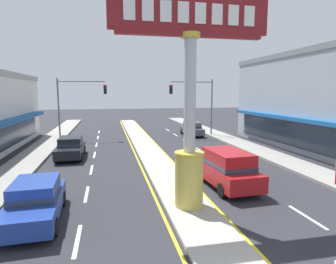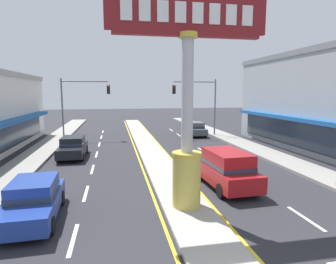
# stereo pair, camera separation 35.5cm
# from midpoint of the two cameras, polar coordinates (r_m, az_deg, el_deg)

# --- Properties ---
(median_strip) EXTENTS (1.98, 52.00, 0.14)m
(median_strip) POSITION_cam_midpoint_polar(r_m,az_deg,el_deg) (23.14, -2.96, -3.90)
(median_strip) COLOR #A39E93
(median_strip) RESTS_ON ground
(sidewalk_left) EXTENTS (2.32, 60.00, 0.18)m
(sidewalk_left) POSITION_cam_midpoint_polar(r_m,az_deg,el_deg) (21.75, -25.79, -5.41)
(sidewalk_left) COLOR gray
(sidewalk_left) RESTS_ON ground
(sidewalk_right) EXTENTS (2.32, 60.00, 0.18)m
(sidewalk_right) POSITION_cam_midpoint_polar(r_m,az_deg,el_deg) (24.06, 18.91, -3.81)
(sidewalk_right) COLOR gray
(sidewalk_right) RESTS_ON ground
(lane_markings) EXTENTS (8.72, 52.00, 0.01)m
(lane_markings) POSITION_cam_midpoint_polar(r_m,az_deg,el_deg) (21.84, -2.47, -4.78)
(lane_markings) COLOR silver
(lane_markings) RESTS_ON ground
(district_sign) EXTENTS (6.29, 1.22, 8.48)m
(district_sign) POSITION_cam_midpoint_polar(r_m,az_deg,el_deg) (11.37, 4.78, 6.08)
(district_sign) COLOR gold
(district_sign) RESTS_ON median_strip
(storefront_right) EXTENTS (8.82, 18.48, 8.15)m
(storefront_right) POSITION_cam_midpoint_polar(r_m,az_deg,el_deg) (27.88, 30.42, 5.34)
(storefront_right) COLOR #999EA3
(storefront_right) RESTS_ON ground
(traffic_light_left_side) EXTENTS (4.86, 0.46, 6.20)m
(traffic_light_left_side) POSITION_cam_midpoint_polar(r_m,az_deg,el_deg) (30.47, -16.84, 6.54)
(traffic_light_left_side) COLOR slate
(traffic_light_left_side) RESTS_ON ground
(traffic_light_right_side) EXTENTS (4.86, 0.46, 6.20)m
(traffic_light_right_side) POSITION_cam_midpoint_polar(r_m,az_deg,el_deg) (31.07, 6.68, 6.85)
(traffic_light_right_side) COLOR slate
(traffic_light_right_side) RESTS_ON ground
(sedan_far_right_lane) EXTENTS (1.92, 4.34, 1.53)m
(sedan_far_right_lane) POSITION_cam_midpoint_polar(r_m,az_deg,el_deg) (31.89, 5.72, 0.66)
(sedan_far_right_lane) COLOR #4C5156
(sedan_far_right_lane) RESTS_ON ground
(sedan_near_left_lane) EXTENTS (1.87, 4.32, 1.53)m
(sedan_near_left_lane) POSITION_cam_midpoint_polar(r_m,az_deg,el_deg) (22.35, -18.03, -2.83)
(sedan_near_left_lane) COLOR black
(sedan_near_left_lane) RESTS_ON ground
(sedan_mid_left_lane) EXTENTS (1.98, 4.37, 1.53)m
(sedan_mid_left_lane) POSITION_cam_midpoint_polar(r_m,az_deg,el_deg) (12.14, -24.50, -12.18)
(sedan_mid_left_lane) COLOR navy
(sedan_mid_left_lane) RESTS_ON ground
(suv_kerb_right) EXTENTS (2.18, 4.71, 1.90)m
(suv_kerb_right) POSITION_cam_midpoint_polar(r_m,az_deg,el_deg) (14.92, 12.15, -7.12)
(suv_kerb_right) COLOR maroon
(suv_kerb_right) RESTS_ON ground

